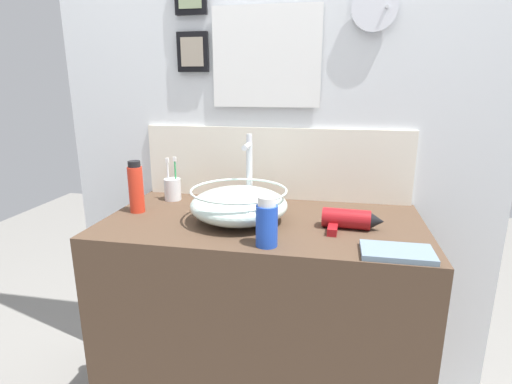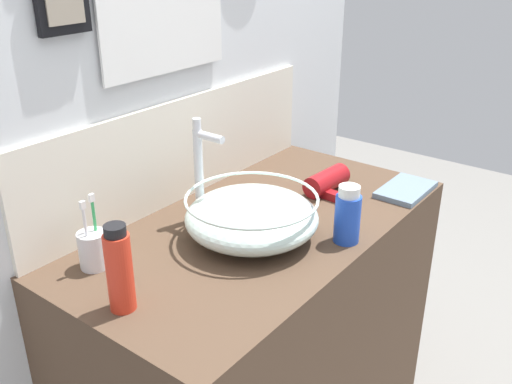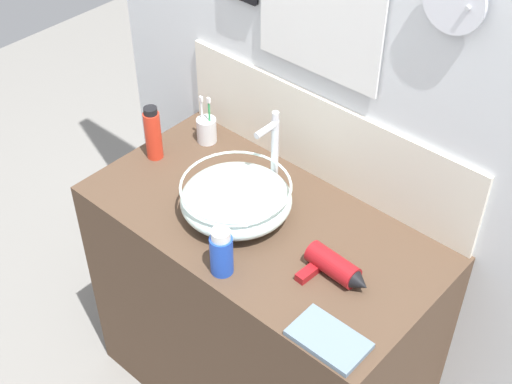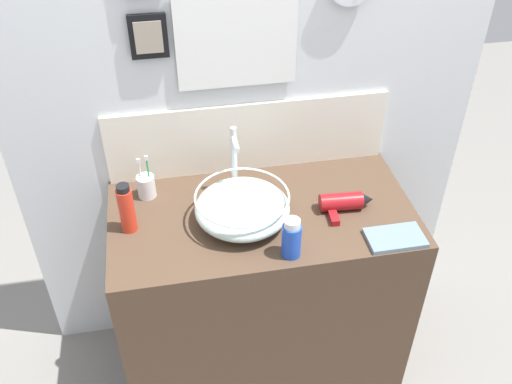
% 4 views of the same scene
% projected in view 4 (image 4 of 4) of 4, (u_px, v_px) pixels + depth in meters
% --- Properties ---
extents(ground_plane, '(6.00, 6.00, 0.00)m').
position_uv_depth(ground_plane, '(261.00, 357.00, 2.62)').
color(ground_plane, gray).
extents(vanity_counter, '(1.11, 0.58, 0.87)m').
position_uv_depth(vanity_counter, '(262.00, 293.00, 2.35)').
color(vanity_counter, '#4C3828').
rests_on(vanity_counter, ground).
extents(back_panel, '(1.81, 0.10, 2.53)m').
position_uv_depth(back_panel, '(246.00, 76.00, 2.08)').
color(back_panel, silver).
rests_on(back_panel, ground).
extents(glass_bowl_sink, '(0.34, 0.34, 0.12)m').
position_uv_depth(glass_bowl_sink, '(242.00, 207.00, 2.00)').
color(glass_bowl_sink, silver).
rests_on(glass_bowl_sink, vanity_counter).
extents(faucet, '(0.02, 0.10, 0.28)m').
position_uv_depth(faucet, '(234.00, 158.00, 2.07)').
color(faucet, silver).
rests_on(faucet, vanity_counter).
extents(hair_drier, '(0.20, 0.13, 0.07)m').
position_uv_depth(hair_drier, '(345.00, 202.00, 2.07)').
color(hair_drier, maroon).
rests_on(hair_drier, vanity_counter).
extents(toothbrush_cup, '(0.07, 0.07, 0.18)m').
position_uv_depth(toothbrush_cup, '(146.00, 186.00, 2.12)').
color(toothbrush_cup, silver).
rests_on(toothbrush_cup, vanity_counter).
extents(lotion_bottle, '(0.05, 0.05, 0.19)m').
position_uv_depth(lotion_bottle, '(127.00, 209.00, 1.95)').
color(lotion_bottle, red).
rests_on(lotion_bottle, vanity_counter).
extents(shampoo_bottle, '(0.06, 0.06, 0.15)m').
position_uv_depth(shampoo_bottle, '(292.00, 238.00, 1.86)').
color(shampoo_bottle, blue).
rests_on(shampoo_bottle, vanity_counter).
extents(hand_towel, '(0.20, 0.12, 0.02)m').
position_uv_depth(hand_towel, '(395.00, 238.00, 1.96)').
color(hand_towel, slate).
rests_on(hand_towel, vanity_counter).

